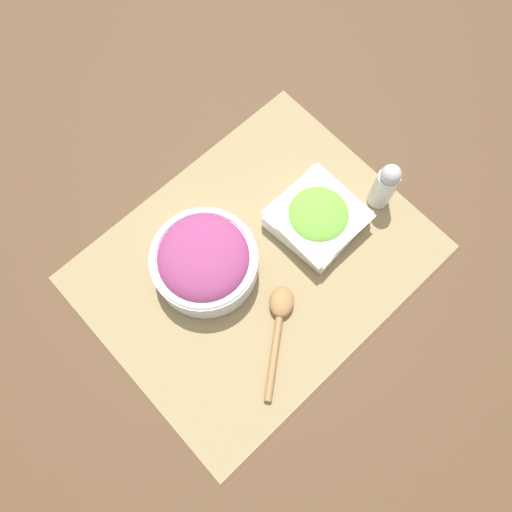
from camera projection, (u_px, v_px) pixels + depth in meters
ground_plane at (256, 262)px, 0.85m from camera, size 3.00×3.00×0.00m
placemat at (256, 262)px, 0.84m from camera, size 0.55×0.43×0.00m
onion_bowl at (204, 261)px, 0.80m from camera, size 0.17×0.17×0.08m
lettuce_bowl at (317, 217)px, 0.84m from camera, size 0.14×0.14×0.05m
wooden_spoon at (279, 318)px, 0.80m from camera, size 0.16×0.13×0.02m
pepper_shaker at (385, 185)px, 0.83m from camera, size 0.04×0.04×0.11m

